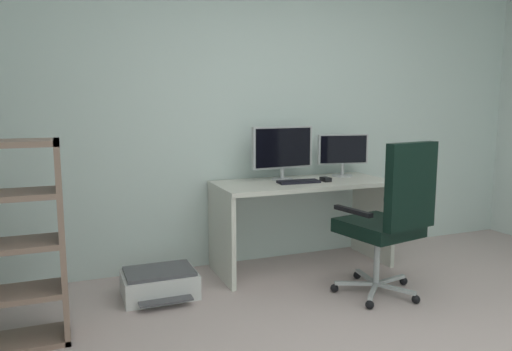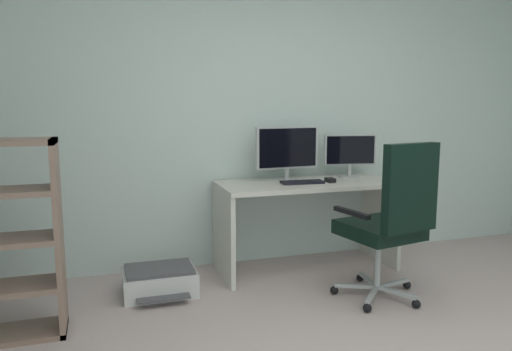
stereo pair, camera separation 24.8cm
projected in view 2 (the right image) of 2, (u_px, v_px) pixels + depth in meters
wall_back at (264, 103)px, 4.20m from camera, size 5.48×0.10×2.75m
desk at (306, 205)px, 4.02m from camera, size 1.45×0.63×0.74m
monitor_main at (287, 149)px, 4.03m from camera, size 0.56×0.18×0.45m
monitor_secondary at (350, 152)px, 4.21m from camera, size 0.45×0.18×0.37m
keyboard at (302, 182)px, 3.91m from camera, size 0.35×0.15×0.02m
computer_mouse at (330, 180)px, 3.97m from camera, size 0.06×0.10×0.03m
office_chair at (391, 217)px, 3.32m from camera, size 0.63×0.67×1.12m
printer at (160, 281)px, 3.54m from camera, size 0.52×0.45×0.20m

